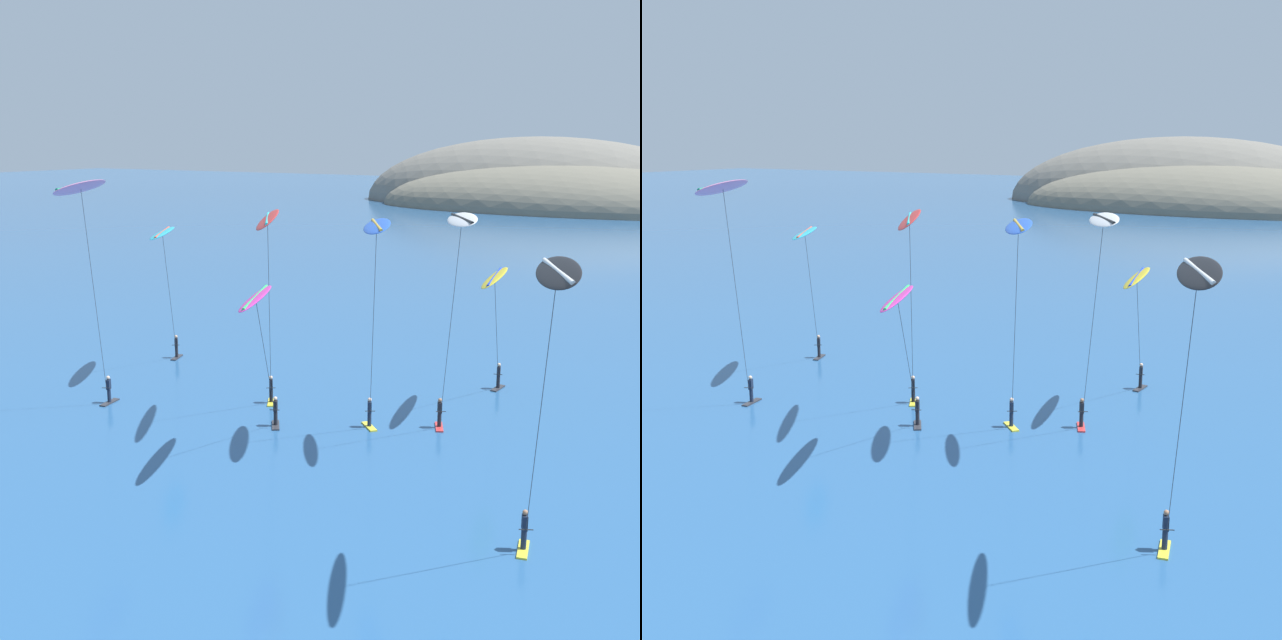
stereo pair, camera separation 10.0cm
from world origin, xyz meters
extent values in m
ellipsoid|color=slate|center=(-33.19, 186.04, 0.00)|extent=(89.24, 44.32, 32.00)
ellipsoid|color=#6B6656|center=(-24.45, 172.71, 0.00)|extent=(84.77, 37.85, 19.97)
ellipsoid|color=#7A705B|center=(-17.17, 185.67, 0.00)|extent=(63.08, 40.86, 14.51)
cube|color=yellow|center=(14.93, 19.94, 0.04)|extent=(0.73, 1.55, 0.08)
cylinder|color=#192338|center=(14.93, 19.94, 0.48)|extent=(0.22, 0.22, 0.80)
cube|color=#192338|center=(14.93, 19.94, 1.18)|extent=(0.33, 0.39, 0.60)
sphere|color=#9E7051|center=(14.93, 19.94, 1.60)|extent=(0.22, 0.22, 0.22)
cylinder|color=black|center=(15.08, 19.63, 1.06)|extent=(0.51, 0.28, 0.04)
ellipsoid|color=black|center=(16.22, 17.29, 11.42)|extent=(3.19, 4.91, 0.92)
cylinder|color=white|center=(16.22, 17.29, 11.47)|extent=(2.18, 4.25, 0.16)
cylinder|color=#333338|center=(15.65, 18.46, 6.19)|extent=(1.17, 2.37, 10.27)
cube|color=#2D2D33|center=(7.29, 39.31, 0.04)|extent=(0.49, 1.52, 0.08)
cylinder|color=black|center=(7.29, 39.31, 0.48)|extent=(0.22, 0.22, 0.80)
cube|color=black|center=(7.29, 39.31, 1.18)|extent=(0.27, 0.37, 0.60)
sphere|color=beige|center=(7.29, 39.31, 1.60)|extent=(0.22, 0.22, 0.22)
cylinder|color=black|center=(7.37, 38.97, 1.06)|extent=(0.55, 0.16, 0.04)
ellipsoid|color=yellow|center=(8.31, 34.64, 7.98)|extent=(2.66, 6.52, 0.90)
cylinder|color=#1432E0|center=(8.31, 34.64, 8.03)|extent=(1.45, 5.96, 0.16)
cylinder|color=#333338|center=(7.84, 36.81, 4.47)|extent=(0.97, 4.35, 6.83)
cube|color=yellow|center=(3.50, 28.90, 0.04)|extent=(1.37, 1.31, 0.08)
cylinder|color=#192338|center=(3.50, 28.90, 0.48)|extent=(0.22, 0.22, 0.80)
cube|color=#192338|center=(3.50, 28.90, 1.18)|extent=(0.35, 0.39, 0.60)
sphere|color=beige|center=(3.50, 28.90, 1.60)|extent=(0.22, 0.22, 0.22)
cylinder|color=black|center=(3.69, 28.60, 1.06)|extent=(0.49, 0.33, 0.04)
ellipsoid|color=blue|center=(4.94, 26.61, 11.42)|extent=(3.88, 5.10, 0.73)
cylinder|color=gold|center=(4.94, 26.61, 11.47)|extent=(2.75, 4.25, 0.16)
cylinder|color=#333338|center=(4.31, 27.60, 6.19)|extent=(1.28, 2.02, 10.27)
cube|color=red|center=(6.84, 30.82, 0.04)|extent=(1.01, 1.52, 0.08)
cylinder|color=black|center=(6.84, 30.82, 0.48)|extent=(0.22, 0.22, 0.80)
cube|color=black|center=(6.84, 30.82, 1.18)|extent=(0.36, 0.39, 0.60)
sphere|color=#9E7051|center=(6.84, 30.82, 1.60)|extent=(0.22, 0.22, 0.22)
cylinder|color=black|center=(7.04, 30.53, 1.06)|extent=(0.48, 0.34, 0.04)
ellipsoid|color=white|center=(8.82, 27.90, 11.82)|extent=(3.44, 4.33, 0.71)
cylinder|color=black|center=(8.82, 27.90, 11.87)|extent=(2.51, 3.60, 0.16)
cylinder|color=#333338|center=(7.93, 29.22, 6.39)|extent=(1.82, 2.66, 10.67)
cube|color=yellow|center=(-3.51, 29.53, 0.04)|extent=(1.12, 1.49, 0.08)
cylinder|color=black|center=(-3.51, 29.53, 0.48)|extent=(0.22, 0.22, 0.80)
cube|color=black|center=(-3.51, 29.53, 1.18)|extent=(0.36, 0.39, 0.60)
sphere|color=beige|center=(-3.51, 29.53, 1.60)|extent=(0.22, 0.22, 0.22)
cylinder|color=black|center=(-3.32, 29.23, 1.06)|extent=(0.48, 0.34, 0.04)
ellipsoid|color=red|center=(-1.43, 26.42, 11.43)|extent=(4.55, 5.86, 1.08)
cylinder|color=#23D6DB|center=(-1.43, 26.42, 11.48)|extent=(3.40, 4.95, 0.16)
cylinder|color=#333338|center=(-2.37, 27.83, 6.19)|extent=(1.92, 2.85, 10.27)
cube|color=#2D2D33|center=(-15.15, 34.35, 0.04)|extent=(0.89, 1.55, 0.08)
cylinder|color=black|center=(-15.15, 34.35, 0.48)|extent=(0.22, 0.22, 0.80)
cube|color=black|center=(-15.15, 34.35, 1.18)|extent=(0.35, 0.39, 0.60)
sphere|color=tan|center=(-15.15, 34.35, 1.60)|extent=(0.22, 0.22, 0.22)
cylinder|color=black|center=(-14.96, 34.05, 1.06)|extent=(0.48, 0.34, 0.04)
ellipsoid|color=#23B2C6|center=(-12.81, 30.81, 9.59)|extent=(4.58, 5.91, 0.65)
cylinder|color=#DB4C38|center=(-12.81, 30.81, 9.64)|extent=(3.37, 4.97, 0.16)
cylinder|color=#333338|center=(-13.88, 32.43, 5.28)|extent=(2.18, 3.28, 8.44)
cube|color=#2D2D33|center=(-1.05, 26.38, 0.04)|extent=(1.19, 1.46, 0.08)
cylinder|color=black|center=(-1.05, 26.38, 0.48)|extent=(0.22, 0.22, 0.80)
cube|color=black|center=(-1.05, 26.38, 1.18)|extent=(0.32, 0.39, 0.60)
sphere|color=beige|center=(-1.05, 26.38, 1.60)|extent=(0.22, 0.22, 0.22)
cylinder|color=black|center=(-0.90, 26.06, 1.06)|extent=(0.52, 0.27, 0.04)
ellipsoid|color=#D62D9E|center=(1.10, 21.73, 8.26)|extent=(3.60, 6.00, 0.69)
cylinder|color=#28D160|center=(1.10, 21.73, 8.31)|extent=(2.56, 5.30, 0.16)
cylinder|color=#333338|center=(0.10, 23.89, 4.61)|extent=(2.03, 4.36, 7.11)
cube|color=#2D2D33|center=(-11.87, 24.47, 0.04)|extent=(0.66, 1.55, 0.08)
cylinder|color=#192338|center=(-11.87, 24.47, 0.48)|extent=(0.22, 0.22, 0.80)
cube|color=#192338|center=(-11.87, 24.47, 1.18)|extent=(0.32, 0.39, 0.60)
sphere|color=beige|center=(-11.87, 24.47, 1.60)|extent=(0.22, 0.22, 0.22)
cylinder|color=black|center=(-11.72, 24.15, 1.06)|extent=(0.52, 0.26, 0.04)
ellipsoid|color=pink|center=(-10.98, 22.50, 13.01)|extent=(3.93, 6.33, 0.95)
cylinder|color=#14895B|center=(-10.98, 22.50, 13.06)|extent=(2.59, 5.50, 0.16)
cylinder|color=#333338|center=(-11.35, 23.32, 6.98)|extent=(0.77, 1.68, 11.85)
camera|label=1|loc=(22.81, -8.38, 15.62)|focal=45.00mm
camera|label=2|loc=(22.90, -8.33, 15.62)|focal=45.00mm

